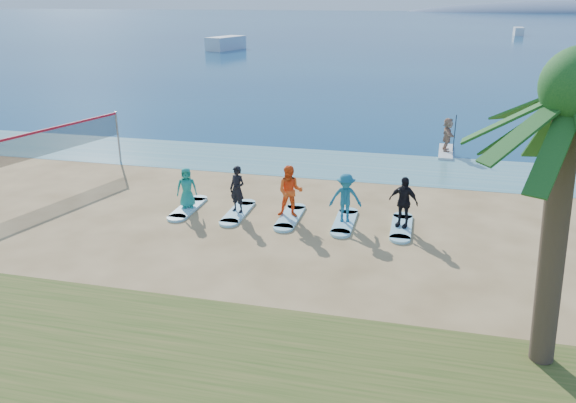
% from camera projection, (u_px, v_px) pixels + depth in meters
% --- Properties ---
extents(ground, '(600.00, 600.00, 0.00)m').
position_uv_depth(ground, '(269.00, 255.00, 17.55)').
color(ground, tan).
rests_on(ground, ground).
extents(shallow_water, '(600.00, 600.00, 0.00)m').
position_uv_depth(shallow_water, '(326.00, 164.00, 27.13)').
color(shallow_water, teal).
rests_on(shallow_water, ground).
extents(ocean, '(600.00, 600.00, 0.00)m').
position_uv_depth(ocean, '(414.00, 24.00, 163.55)').
color(ocean, navy).
rests_on(ocean, ground).
extents(volleyball_net, '(2.36, 8.80, 2.50)m').
position_uv_depth(volleyball_net, '(37.00, 145.00, 22.96)').
color(volleyball_net, gray).
rests_on(volleyball_net, ground).
extents(paddleboard, '(0.80, 3.02, 0.12)m').
position_uv_depth(paddleboard, '(446.00, 152.00, 29.01)').
color(paddleboard, silver).
rests_on(paddleboard, ground).
extents(paddleboarder, '(0.62, 1.61, 1.70)m').
position_uv_depth(paddleboarder, '(447.00, 134.00, 28.70)').
color(paddleboarder, tan).
rests_on(paddleboarder, paddleboard).
extents(boat_offshore_a, '(4.44, 7.46, 1.92)m').
position_uv_depth(boat_offshore_a, '(226.00, 50.00, 84.43)').
color(boat_offshore_a, silver).
rests_on(boat_offshore_a, ground).
extents(boat_offshore_b, '(1.98, 5.38, 1.57)m').
position_uv_depth(boat_offshore_b, '(518.00, 35.00, 115.57)').
color(boat_offshore_b, silver).
rests_on(boat_offshore_b, ground).
extents(surfboard_0, '(0.70, 2.20, 0.09)m').
position_uv_depth(surfboard_0, '(188.00, 208.00, 21.35)').
color(surfboard_0, '#98DCEC').
rests_on(surfboard_0, ground).
extents(student_0, '(0.88, 0.73, 1.54)m').
position_uv_depth(student_0, '(187.00, 188.00, 21.07)').
color(student_0, '#1D8F7C').
rests_on(student_0, surfboard_0).
extents(surfboard_1, '(0.70, 2.20, 0.09)m').
position_uv_depth(surfboard_1, '(238.00, 212.00, 20.91)').
color(surfboard_1, '#98DCEC').
rests_on(surfboard_1, ground).
extents(student_1, '(0.74, 0.62, 1.74)m').
position_uv_depth(student_1, '(237.00, 189.00, 20.59)').
color(student_1, black).
rests_on(student_1, surfboard_1).
extents(surfboard_2, '(0.70, 2.20, 0.09)m').
position_uv_depth(surfboard_2, '(290.00, 217.00, 20.47)').
color(surfboard_2, '#98DCEC').
rests_on(surfboard_2, ground).
extents(student_2, '(1.01, 0.83, 1.90)m').
position_uv_depth(student_2, '(290.00, 191.00, 20.13)').
color(student_2, '#FF581A').
rests_on(student_2, surfboard_2).
extents(surfboard_3, '(0.70, 2.20, 0.09)m').
position_uv_depth(surfboard_3, '(345.00, 222.00, 20.03)').
color(surfboard_3, '#98DCEC').
rests_on(surfboard_3, ground).
extents(student_3, '(1.23, 0.85, 1.75)m').
position_uv_depth(student_3, '(345.00, 198.00, 19.71)').
color(student_3, '#1B6986').
rests_on(student_3, surfboard_3).
extents(surfboard_4, '(0.70, 2.20, 0.09)m').
position_uv_depth(surfboard_4, '(401.00, 227.00, 19.59)').
color(surfboard_4, '#98DCEC').
rests_on(surfboard_4, ground).
extents(student_4, '(1.14, 0.78, 1.80)m').
position_uv_depth(student_4, '(403.00, 202.00, 19.26)').
color(student_4, black).
rests_on(student_4, surfboard_4).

